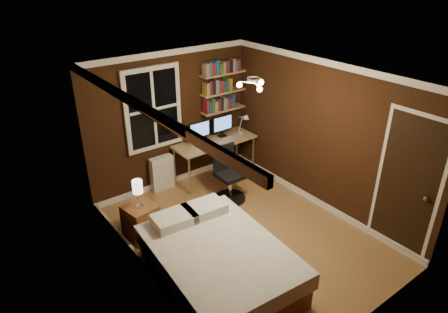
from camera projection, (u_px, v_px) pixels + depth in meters
floor at (244, 235)px, 6.19m from camera, size 4.20×4.20×0.00m
wall_back at (171, 120)px, 7.14m from camera, size 3.20×0.04×2.50m
wall_left at (143, 200)px, 4.77m from camera, size 0.04×4.20×2.50m
wall_right at (321, 136)px, 6.50m from camera, size 0.04×4.20×2.50m
ceiling at (248, 76)px, 5.08m from camera, size 3.20×4.20×0.02m
window at (153, 109)px, 6.79m from camera, size 1.06×0.06×1.46m
door at (407, 187)px, 5.48m from camera, size 0.03×0.82×2.05m
door_knob at (426, 199)px, 5.26m from camera, size 0.06×0.06×0.06m
ceiling_fixture at (253, 85)px, 5.05m from camera, size 0.44×0.44×0.18m
bookshelf_lower at (223, 110)px, 7.63m from camera, size 0.92×0.22×0.03m
books_row_lower at (223, 103)px, 7.57m from camera, size 0.60×0.16×0.23m
bookshelf_middle at (223, 92)px, 7.48m from camera, size 0.92×0.22×0.03m
books_row_middle at (223, 85)px, 7.42m from camera, size 0.54×0.16×0.23m
bookshelf_upper at (223, 74)px, 7.32m from camera, size 0.92×0.22×0.03m
books_row_upper at (223, 67)px, 7.26m from camera, size 0.66×0.16×0.23m
bed at (218, 262)px, 5.18m from camera, size 1.63×2.16×0.70m
nightstand at (141, 221)px, 6.03m from camera, size 0.51×0.51×0.55m
bedside_lamp at (138, 194)px, 5.81m from camera, size 0.15×0.15×0.44m
radiator at (162, 173)px, 7.29m from camera, size 0.43×0.15×0.65m
desk at (215, 144)px, 7.54m from camera, size 1.61×0.61×0.77m
monitor_left at (200, 132)px, 7.32m from camera, size 0.45×0.12×0.43m
monitor_right at (222, 126)px, 7.61m from camera, size 0.45×0.12×0.43m
desk_lamp at (243, 124)px, 7.69m from camera, size 0.14×0.32×0.44m
office_chair at (229, 180)px, 6.97m from camera, size 0.54×0.54×0.99m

